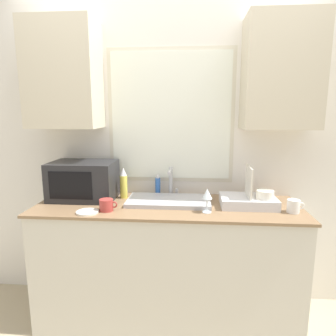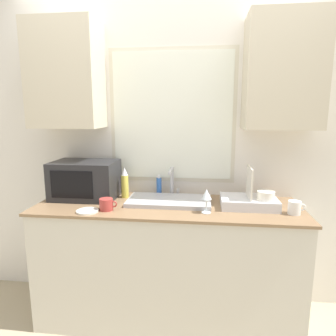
% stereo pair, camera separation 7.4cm
% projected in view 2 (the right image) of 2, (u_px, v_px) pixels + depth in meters
% --- Properties ---
extents(countertop, '(1.93, 0.64, 0.91)m').
position_uv_depth(countertop, '(168.00, 262.00, 2.29)').
color(countertop, beige).
rests_on(countertop, ground_plane).
extents(wall_back, '(6.00, 0.38, 2.60)m').
position_uv_depth(wall_back, '(172.00, 132.00, 2.40)').
color(wall_back, silver).
rests_on(wall_back, ground_plane).
extents(sink_basin, '(0.62, 0.33, 0.03)m').
position_uv_depth(sink_basin, '(169.00, 201.00, 2.24)').
color(sink_basin, '#B2B2B7').
rests_on(sink_basin, countertop).
extents(faucet, '(0.08, 0.18, 0.24)m').
position_uv_depth(faucet, '(172.00, 179.00, 2.38)').
color(faucet, '#B7B7BC').
rests_on(faucet, countertop).
extents(microwave, '(0.49, 0.34, 0.29)m').
position_uv_depth(microwave, '(85.00, 180.00, 2.35)').
color(microwave, '#232326').
rests_on(microwave, countertop).
extents(dish_rack, '(0.39, 0.27, 0.29)m').
position_uv_depth(dish_rack, '(250.00, 200.00, 2.13)').
color(dish_rack, silver).
rests_on(dish_rack, countertop).
extents(spray_bottle, '(0.06, 0.06, 0.24)m').
position_uv_depth(spray_bottle, '(125.00, 183.00, 2.37)').
color(spray_bottle, '#D8CC4C').
rests_on(spray_bottle, countertop).
extents(soap_bottle, '(0.04, 0.04, 0.17)m').
position_uv_depth(soap_bottle, '(159.00, 186.00, 2.43)').
color(soap_bottle, blue).
rests_on(soap_bottle, countertop).
extents(mug_near_sink, '(0.12, 0.09, 0.08)m').
position_uv_depth(mug_near_sink, '(106.00, 204.00, 2.07)').
color(mug_near_sink, '#A53833').
rests_on(mug_near_sink, countertop).
extents(wine_glass, '(0.07, 0.07, 0.16)m').
position_uv_depth(wine_glass, '(207.00, 195.00, 2.00)').
color(wine_glass, silver).
rests_on(wine_glass, countertop).
extents(mug_by_rack, '(0.12, 0.08, 0.09)m').
position_uv_depth(mug_by_rack, '(295.00, 208.00, 1.99)').
color(mug_by_rack, white).
rests_on(mug_by_rack, countertop).
extents(small_plate, '(0.15, 0.15, 0.01)m').
position_uv_depth(small_plate, '(87.00, 211.00, 2.04)').
color(small_plate, silver).
rests_on(small_plate, countertop).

